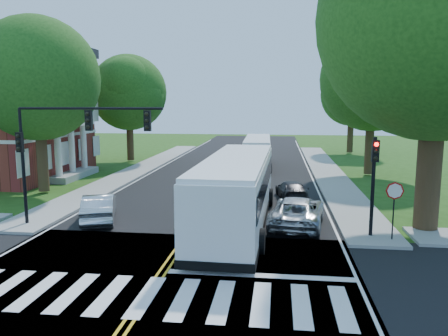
% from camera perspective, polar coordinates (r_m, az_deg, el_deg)
% --- Properties ---
extents(ground, '(140.00, 140.00, 0.00)m').
position_cam_1_polar(ground, '(14.89, -9.55, -15.43)').
color(ground, '#204511').
rests_on(ground, ground).
extents(road, '(14.00, 96.00, 0.01)m').
position_cam_1_polar(road, '(31.84, -0.30, -2.33)').
color(road, black).
rests_on(road, ground).
extents(cross_road, '(60.00, 12.00, 0.01)m').
position_cam_1_polar(cross_road, '(14.89, -9.56, -15.41)').
color(cross_road, black).
rests_on(cross_road, ground).
extents(center_line, '(0.36, 70.00, 0.01)m').
position_cam_1_polar(center_line, '(35.75, 0.52, -1.12)').
color(center_line, gold).
rests_on(center_line, road).
extents(edge_line_w, '(0.12, 70.00, 0.01)m').
position_cam_1_polar(edge_line_w, '(37.13, -9.96, -0.88)').
color(edge_line_w, silver).
rests_on(edge_line_w, road).
extents(edge_line_e, '(0.12, 70.00, 0.01)m').
position_cam_1_polar(edge_line_e, '(35.63, 11.45, -1.32)').
color(edge_line_e, silver).
rests_on(edge_line_e, road).
extents(crosswalk, '(12.60, 3.00, 0.01)m').
position_cam_1_polar(crosswalk, '(14.45, -10.14, -16.15)').
color(crosswalk, silver).
rests_on(crosswalk, road).
extents(stop_bar, '(6.60, 0.40, 0.01)m').
position_cam_1_polar(stop_bar, '(15.81, 4.81, -13.81)').
color(stop_bar, silver).
rests_on(stop_bar, road).
extents(sidewalk_nw, '(2.60, 40.00, 0.15)m').
position_cam_1_polar(sidewalk_nw, '(40.40, -10.76, -0.06)').
color(sidewalk_nw, gray).
rests_on(sidewalk_nw, ground).
extents(sidewalk_ne, '(2.60, 40.00, 0.15)m').
position_cam_1_polar(sidewalk_ne, '(38.71, 13.34, -0.51)').
color(sidewalk_ne, gray).
rests_on(sidewalk_ne, ground).
extents(tree_ne_big, '(10.80, 10.80, 14.91)m').
position_cam_1_polar(tree_ne_big, '(22.43, 26.33, 16.94)').
color(tree_ne_big, '#342214').
rests_on(tree_ne_big, ground).
extents(tree_west_near, '(8.00, 8.00, 11.40)m').
position_cam_1_polar(tree_west_near, '(31.19, -23.20, 10.65)').
color(tree_west_near, '#342214').
rests_on(tree_west_near, ground).
extents(tree_west_far, '(7.60, 7.60, 10.67)m').
position_cam_1_polar(tree_west_far, '(45.57, -12.35, 9.59)').
color(tree_west_far, '#342214').
rests_on(tree_west_far, ground).
extents(tree_east_mid, '(8.40, 8.40, 11.93)m').
position_cam_1_polar(tree_east_mid, '(37.80, 18.83, 10.89)').
color(tree_east_mid, '#342214').
rests_on(tree_east_mid, ground).
extents(tree_east_far, '(7.20, 7.20, 10.34)m').
position_cam_1_polar(tree_east_far, '(53.69, 16.37, 9.12)').
color(tree_east_far, '#342214').
rests_on(tree_east_far, ground).
extents(signal_nw, '(7.15, 0.46, 5.66)m').
position_cam_1_polar(signal_nw, '(21.86, -19.83, 3.74)').
color(signal_nw, black).
rests_on(signal_nw, ground).
extents(signal_ne, '(0.30, 0.46, 4.40)m').
position_cam_1_polar(signal_ne, '(20.13, 18.98, -0.65)').
color(signal_ne, black).
rests_on(signal_ne, ground).
extents(stop_sign, '(0.76, 0.08, 2.53)m').
position_cam_1_polar(stop_sign, '(20.03, 21.37, -3.53)').
color(stop_sign, black).
rests_on(stop_sign, ground).
extents(bus_lead, '(3.44, 13.19, 3.40)m').
position_cam_1_polar(bus_lead, '(21.34, 1.68, -2.85)').
color(bus_lead, white).
rests_on(bus_lead, road).
extents(bus_follow, '(2.83, 10.83, 2.78)m').
position_cam_1_polar(bus_follow, '(40.71, 4.39, 2.13)').
color(bus_follow, white).
rests_on(bus_follow, road).
extents(hatchback, '(2.87, 4.59, 1.43)m').
position_cam_1_polar(hatchback, '(23.15, -16.01, -5.00)').
color(hatchback, silver).
rests_on(hatchback, road).
extents(suv, '(3.07, 5.47, 1.44)m').
position_cam_1_polar(suv, '(21.79, 9.56, -5.61)').
color(suv, silver).
rests_on(suv, road).
extents(dark_sedan, '(2.14, 4.14, 1.15)m').
position_cam_1_polar(dark_sedan, '(27.72, 8.78, -2.86)').
color(dark_sedan, black).
rests_on(dark_sedan, road).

